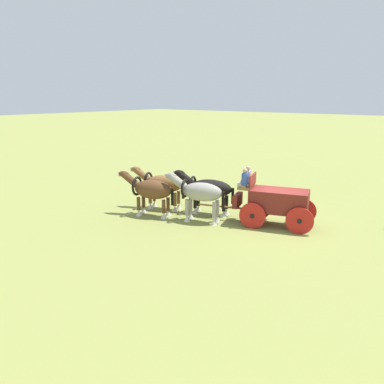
{
  "coord_description": "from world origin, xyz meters",
  "views": [
    {
      "loc": [
        -7.47,
        15.96,
        5.92
      ],
      "look_at": [
        4.18,
        1.13,
        1.2
      ],
      "focal_mm": 36.37,
      "sensor_mm": 36.0,
      "label": 1
    }
  ],
  "objects_px": {
    "draft_horse_lead_near": "(151,190)",
    "draft_horse_rear_off": "(208,189)",
    "show_wagon": "(275,201)",
    "draft_horse_rear_near": "(199,193)",
    "draft_horse_lead_off": "(162,184)"
  },
  "relations": [
    {
      "from": "draft_horse_rear_off",
      "to": "draft_horse_lead_off",
      "type": "distance_m",
      "value": 2.6
    },
    {
      "from": "draft_horse_rear_off",
      "to": "draft_horse_lead_near",
      "type": "distance_m",
      "value": 2.9
    },
    {
      "from": "draft_horse_rear_near",
      "to": "draft_horse_lead_off",
      "type": "distance_m",
      "value": 2.91
    },
    {
      "from": "draft_horse_lead_off",
      "to": "draft_horse_rear_near",
      "type": "bearing_deg",
      "value": 170.55
    },
    {
      "from": "draft_horse_rear_off",
      "to": "draft_horse_lead_off",
      "type": "xyz_separation_m",
      "value": [
        2.48,
        0.76,
        0.01
      ]
    },
    {
      "from": "show_wagon",
      "to": "draft_horse_rear_off",
      "type": "height_order",
      "value": "show_wagon"
    },
    {
      "from": "draft_horse_rear_near",
      "to": "draft_horse_rear_off",
      "type": "xyz_separation_m",
      "value": [
        0.39,
        -1.24,
        -0.09
      ]
    },
    {
      "from": "show_wagon",
      "to": "draft_horse_rear_near",
      "type": "distance_m",
      "value": 3.54
    },
    {
      "from": "draft_horse_rear_near",
      "to": "draft_horse_rear_off",
      "type": "distance_m",
      "value": 1.3
    },
    {
      "from": "show_wagon",
      "to": "draft_horse_rear_off",
      "type": "distance_m",
      "value": 3.54
    },
    {
      "from": "show_wagon",
      "to": "draft_horse_rear_off",
      "type": "relative_size",
      "value": 1.77
    },
    {
      "from": "show_wagon",
      "to": "draft_horse_rear_near",
      "type": "height_order",
      "value": "show_wagon"
    },
    {
      "from": "draft_horse_rear_near",
      "to": "draft_horse_rear_off",
      "type": "relative_size",
      "value": 0.94
    },
    {
      "from": "draft_horse_lead_near",
      "to": "draft_horse_rear_off",
      "type": "bearing_deg",
      "value": -136.21
    },
    {
      "from": "show_wagon",
      "to": "draft_horse_rear_off",
      "type": "bearing_deg",
      "value": 6.53
    }
  ]
}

